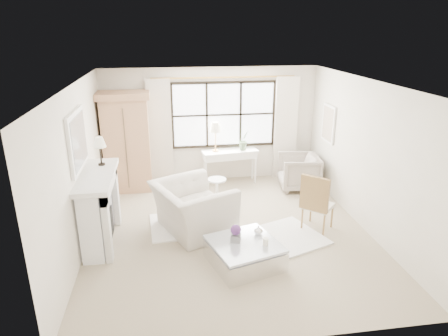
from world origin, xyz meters
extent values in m
plane|color=tan|center=(0.00, 0.00, 0.00)|extent=(5.50, 5.50, 0.00)
plane|color=white|center=(0.00, 0.00, 2.70)|extent=(5.50, 5.50, 0.00)
plane|color=silver|center=(0.00, 2.75, 1.35)|extent=(5.00, 0.00, 5.00)
plane|color=silver|center=(0.00, -2.75, 1.35)|extent=(5.00, 0.00, 5.00)
plane|color=silver|center=(-2.50, 0.00, 1.35)|extent=(0.00, 5.50, 5.50)
plane|color=beige|center=(2.50, 0.00, 1.35)|extent=(0.00, 5.50, 5.50)
cube|color=white|center=(0.30, 2.73, 1.60)|extent=(2.40, 0.02, 1.50)
cylinder|color=#BD8F41|center=(0.30, 2.67, 2.47)|extent=(3.30, 0.04, 0.04)
cube|color=beige|center=(-1.20, 2.65, 1.24)|extent=(0.55, 0.10, 2.47)
cube|color=white|center=(1.80, 2.65, 1.24)|extent=(0.55, 0.10, 2.47)
cube|color=silver|center=(-2.29, 0.00, 0.59)|extent=(0.34, 1.50, 1.18)
cube|color=silver|center=(-2.12, 0.00, 0.53)|extent=(0.03, 1.22, 0.97)
cube|color=black|center=(-2.11, 0.00, 0.32)|extent=(0.06, 0.52, 0.50)
cube|color=silver|center=(-2.25, 0.00, 1.22)|extent=(0.58, 1.66, 0.08)
cube|color=white|center=(-2.47, 0.00, 1.84)|extent=(0.05, 1.15, 0.95)
cube|color=silver|center=(-2.44, 0.00, 1.84)|extent=(0.02, 1.00, 0.80)
cube|color=white|center=(2.47, 1.70, 1.55)|extent=(0.04, 0.62, 0.82)
cube|color=#BAA790|center=(2.45, 1.70, 1.55)|extent=(0.01, 0.52, 0.72)
cylinder|color=black|center=(-2.21, 0.45, 1.27)|extent=(0.12, 0.12, 0.03)
cylinder|color=black|center=(-2.21, 0.45, 1.44)|extent=(0.03, 0.03, 0.30)
cone|color=beige|center=(-2.21, 0.45, 1.68)|extent=(0.22, 0.22, 0.18)
cube|color=tan|center=(-1.94, 2.36, 1.05)|extent=(1.01, 0.62, 2.10)
cube|color=tan|center=(-1.94, 2.36, 2.17)|extent=(1.13, 0.72, 0.14)
cube|color=white|center=(0.41, 2.45, 0.68)|extent=(1.28, 0.56, 0.14)
cube|color=white|center=(0.41, 2.45, 0.77)|extent=(1.35, 0.61, 0.06)
cylinder|color=#C68C44|center=(0.06, 2.46, 0.82)|extent=(0.14, 0.14, 0.03)
cylinder|color=#C68C44|center=(0.06, 2.46, 1.06)|extent=(0.02, 0.02, 0.46)
cone|color=#F3E8C6|center=(0.06, 2.46, 1.38)|extent=(0.28, 0.28, 0.22)
imported|color=#546D48|center=(0.74, 2.46, 1.03)|extent=(0.33, 0.31, 0.46)
cylinder|color=silver|center=(-0.04, 1.41, 0.01)|extent=(0.26, 0.26, 0.03)
cylinder|color=silver|center=(-0.04, 1.41, 0.25)|extent=(0.06, 0.06, 0.44)
cylinder|color=white|center=(-0.04, 1.41, 0.49)|extent=(0.40, 0.40, 0.03)
cube|color=white|center=(-0.63, 0.38, 0.01)|extent=(1.68, 1.24, 0.03)
cube|color=white|center=(0.80, -0.43, 0.01)|extent=(1.87, 1.64, 0.03)
imported|color=beige|center=(-0.64, 0.17, 0.45)|extent=(1.65, 1.74, 0.89)
imported|color=#A09487|center=(1.91, 1.84, 0.40)|extent=(0.97, 0.95, 0.80)
cube|color=beige|center=(1.63, -0.10, 0.46)|extent=(0.66, 0.66, 0.07)
cube|color=olive|center=(1.47, -0.27, 0.78)|extent=(0.39, 0.36, 0.60)
cube|color=silver|center=(0.07, -1.06, 0.16)|extent=(1.25, 1.25, 0.32)
cube|color=silver|center=(0.07, -1.06, 0.36)|extent=(1.25, 1.25, 0.04)
cube|color=slate|center=(-0.06, -0.99, 0.44)|extent=(0.19, 0.19, 0.11)
sphere|color=#562B6C|center=(-0.06, -0.99, 0.58)|extent=(0.17, 0.17, 0.17)
cylinder|color=white|center=(0.37, -1.18, 0.44)|extent=(0.09, 0.09, 0.12)
imported|color=white|center=(0.34, -0.83, 0.45)|extent=(0.18, 0.18, 0.15)
camera|label=1|loc=(-1.05, -6.42, 3.56)|focal=32.00mm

